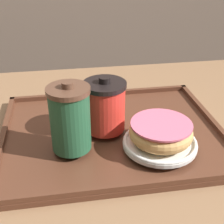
# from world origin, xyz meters

# --- Properties ---
(cafe_table) EXTENTS (1.07, 0.89, 0.71)m
(cafe_table) POSITION_xyz_m (0.00, 0.00, 0.55)
(cafe_table) COLOR #846042
(cafe_table) RESTS_ON ground_plane
(serving_tray) EXTENTS (0.50, 0.40, 0.02)m
(serving_tray) POSITION_xyz_m (0.01, 0.00, 0.72)
(serving_tray) COLOR #512D1E
(serving_tray) RESTS_ON cafe_table
(coffee_cup_front) EXTENTS (0.09, 0.09, 0.15)m
(coffee_cup_front) POSITION_xyz_m (-0.09, -0.06, 0.80)
(coffee_cup_front) COLOR #235638
(coffee_cup_front) RESTS_ON serving_tray
(coffee_cup_rear) EXTENTS (0.09, 0.09, 0.13)m
(coffee_cup_rear) POSITION_xyz_m (-0.01, 0.00, 0.79)
(coffee_cup_rear) COLOR red
(coffee_cup_rear) RESTS_ON serving_tray
(plate_with_chocolate_donut) EXTENTS (0.16, 0.16, 0.01)m
(plate_with_chocolate_donut) POSITION_xyz_m (0.09, -0.09, 0.74)
(plate_with_chocolate_donut) COLOR white
(plate_with_chocolate_donut) RESTS_ON serving_tray
(donut_chocolate_glazed) EXTENTS (0.13, 0.13, 0.04)m
(donut_chocolate_glazed) POSITION_xyz_m (0.09, -0.09, 0.77)
(donut_chocolate_glazed) COLOR tan
(donut_chocolate_glazed) RESTS_ON plate_with_chocolate_donut
(spoon) EXTENTS (0.05, 0.13, 0.01)m
(spoon) POSITION_xyz_m (-0.03, 0.16, 0.74)
(spoon) COLOR silver
(spoon) RESTS_ON serving_tray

